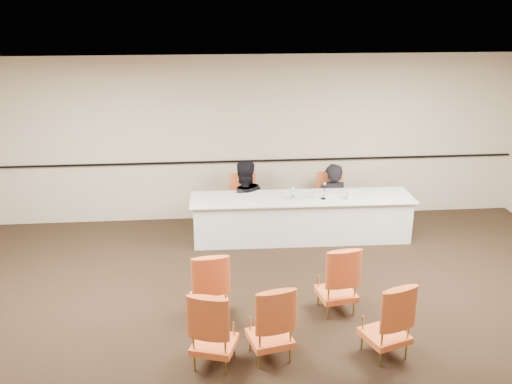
# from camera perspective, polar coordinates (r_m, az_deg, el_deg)

# --- Properties ---
(floor) EXTENTS (10.00, 10.00, 0.00)m
(floor) POSITION_cam_1_polar(r_m,az_deg,el_deg) (7.25, 2.38, -14.00)
(floor) COLOR black
(floor) RESTS_ON ground
(ceiling) EXTENTS (10.00, 10.00, 0.00)m
(ceiling) POSITION_cam_1_polar(r_m,az_deg,el_deg) (6.15, 2.77, 10.14)
(ceiling) COLOR white
(ceiling) RESTS_ON ground
(wall_back) EXTENTS (10.00, 0.04, 3.00)m
(wall_back) POSITION_cam_1_polar(r_m,az_deg,el_deg) (10.35, -0.41, 5.33)
(wall_back) COLOR #C2BA99
(wall_back) RESTS_ON ground
(wall_rail) EXTENTS (9.80, 0.04, 0.03)m
(wall_rail) POSITION_cam_1_polar(r_m,az_deg,el_deg) (10.41, -0.39, 3.14)
(wall_rail) COLOR black
(wall_rail) RESTS_ON wall_back
(panel_table) EXTENTS (3.76, 0.94, 0.75)m
(panel_table) POSITION_cam_1_polar(r_m,az_deg,el_deg) (9.73, 4.56, -2.60)
(panel_table) COLOR silver
(panel_table) RESTS_ON ground
(panelist_main) EXTENTS (0.68, 0.51, 1.70)m
(panelist_main) POSITION_cam_1_polar(r_m,az_deg,el_deg) (10.37, 7.49, -1.69)
(panelist_main) COLOR black
(panelist_main) RESTS_ON ground
(panelist_main_chair) EXTENTS (0.51, 0.51, 0.95)m
(panelist_main_chair) POSITION_cam_1_polar(r_m,az_deg,el_deg) (10.31, 7.53, -0.84)
(panelist_main_chair) COLOR #E05328
(panelist_main_chair) RESTS_ON ground
(panelist_second) EXTENTS (0.95, 0.80, 1.73)m
(panelist_second) POSITION_cam_1_polar(r_m,az_deg,el_deg) (10.15, -1.27, -1.54)
(panelist_second) COLOR black
(panelist_second) RESTS_ON ground
(panelist_second_chair) EXTENTS (0.51, 0.51, 0.95)m
(panelist_second_chair) POSITION_cam_1_polar(r_m,az_deg,el_deg) (10.12, -1.27, -1.07)
(panelist_second_chair) COLOR #E05328
(panelist_second_chair) RESTS_ON ground
(papers) EXTENTS (0.33, 0.27, 0.00)m
(papers) POSITION_cam_1_polar(r_m,az_deg,el_deg) (9.65, 6.98, -0.49)
(papers) COLOR white
(papers) RESTS_ON panel_table
(microphone) EXTENTS (0.14, 0.20, 0.25)m
(microphone) POSITION_cam_1_polar(r_m,az_deg,el_deg) (9.50, 6.77, 0.01)
(microphone) COLOR black
(microphone) RESTS_ON panel_table
(water_bottle) EXTENTS (0.09, 0.09, 0.23)m
(water_bottle) POSITION_cam_1_polar(r_m,az_deg,el_deg) (9.44, 3.73, -0.11)
(water_bottle) COLOR #178377
(water_bottle) RESTS_ON panel_table
(drinking_glass) EXTENTS (0.07, 0.07, 0.10)m
(drinking_glass) POSITION_cam_1_polar(r_m,az_deg,el_deg) (9.56, 5.94, -0.33)
(drinking_glass) COLOR silver
(drinking_glass) RESTS_ON panel_table
(coffee_cup) EXTENTS (0.10, 0.10, 0.14)m
(coffee_cup) POSITION_cam_1_polar(r_m,az_deg,el_deg) (9.56, 9.33, -0.36)
(coffee_cup) COLOR silver
(coffee_cup) RESTS_ON panel_table
(aud_chair_front_left) EXTENTS (0.56, 0.56, 0.95)m
(aud_chair_front_left) POSITION_cam_1_polar(r_m,az_deg,el_deg) (7.35, -4.72, -9.24)
(aud_chair_front_left) COLOR #E05328
(aud_chair_front_left) RESTS_ON ground
(aud_chair_front_right) EXTENTS (0.57, 0.57, 0.95)m
(aud_chair_front_right) POSITION_cam_1_polar(r_m,az_deg,el_deg) (7.57, 8.09, -8.51)
(aud_chair_front_right) COLOR #E05328
(aud_chair_front_right) RESTS_ON ground
(aud_chair_back_left) EXTENTS (0.63, 0.63, 0.95)m
(aud_chair_back_left) POSITION_cam_1_polar(r_m,az_deg,el_deg) (6.51, -4.23, -13.29)
(aud_chair_back_left) COLOR #E05328
(aud_chair_back_left) RESTS_ON ground
(aud_chair_back_mid) EXTENTS (0.60, 0.60, 0.95)m
(aud_chair_back_mid) POSITION_cam_1_polar(r_m,az_deg,el_deg) (6.60, 1.40, -12.75)
(aud_chair_back_mid) COLOR #E05328
(aud_chair_back_mid) RESTS_ON ground
(aud_chair_back_right) EXTENTS (0.64, 0.64, 0.95)m
(aud_chair_back_right) POSITION_cam_1_polar(r_m,az_deg,el_deg) (6.80, 12.87, -12.21)
(aud_chair_back_right) COLOR #E05328
(aud_chair_back_right) RESTS_ON ground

